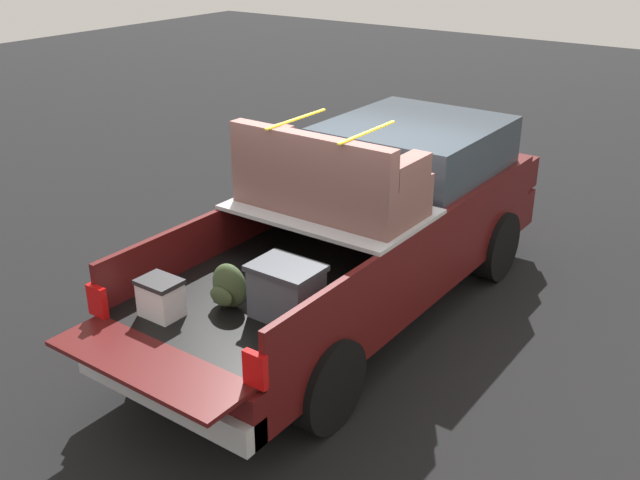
{
  "coord_description": "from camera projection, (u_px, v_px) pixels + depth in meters",
  "views": [
    {
      "loc": [
        -5.98,
        -3.88,
        4.04
      ],
      "look_at": [
        -0.6,
        0.0,
        1.1
      ],
      "focal_mm": 41.32,
      "sensor_mm": 36.0,
      "label": 1
    }
  ],
  "objects": [
    {
      "name": "ground_plane",
      "position": [
        352.0,
        313.0,
        8.14
      ],
      "size": [
        40.0,
        40.0,
        0.0
      ],
      "primitive_type": "plane",
      "color": "black"
    },
    {
      "name": "pickup_truck",
      "position": [
        373.0,
        222.0,
        8.03
      ],
      "size": [
        6.05,
        2.06,
        2.23
      ],
      "color": "#470F0F",
      "rests_on": "ground_plane"
    }
  ]
}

